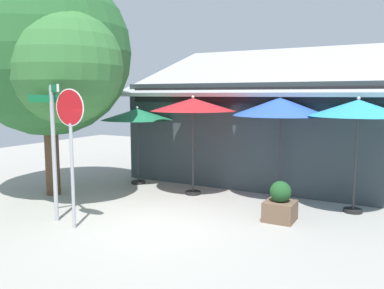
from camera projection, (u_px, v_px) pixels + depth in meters
The scene contains 10 objects.
ground_plane at pixel (158, 224), 8.77m from camera, with size 28.00×28.00×0.10m, color #9E9B93.
cafe_building at pixel (271, 128), 13.44m from camera, with size 8.63×5.46×4.59m.
street_sign_post at pixel (53, 137), 8.58m from camera, with size 0.91×0.85×3.03m.
stop_sign at pixel (71, 132), 8.07m from camera, with size 0.76×0.07×2.92m.
patio_umbrella_forest_green_left at pixel (137, 115), 12.23m from camera, with size 2.21×2.21×2.43m.
patio_umbrella_crimson_center at pixel (193, 105), 10.85m from camera, with size 2.36×2.36×2.77m.
patio_umbrella_royal_blue_right at pixel (280, 107), 10.43m from camera, with size 2.57×2.57×2.79m.
patio_umbrella_teal_far_right at pixel (358, 109), 9.14m from camera, with size 2.25×2.25×2.75m.
shade_tree at pixel (51, 55), 10.46m from camera, with size 4.91×4.52×6.19m.
sidewalk_planter at pixel (280, 204), 8.77m from camera, with size 0.65×0.65×0.90m.
Camera 1 is at (4.71, -7.09, 2.80)m, focal length 36.99 mm.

